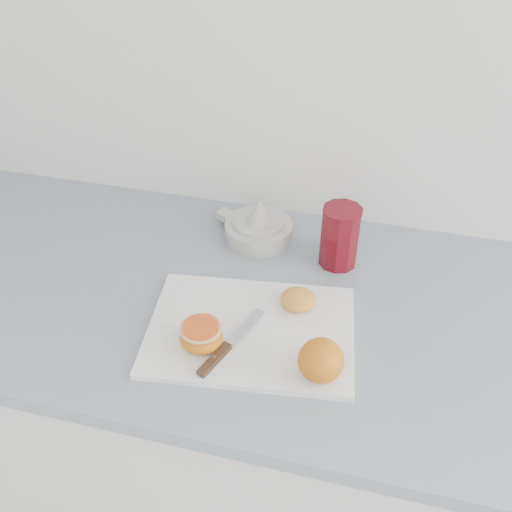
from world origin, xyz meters
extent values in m
cube|color=white|center=(0.00, 2.00, 1.35)|extent=(4.00, 0.04, 2.70)
cube|color=silver|center=(-0.16, 1.70, 0.43)|extent=(2.47, 0.60, 0.86)
cube|color=#7C91A4|center=(-0.16, 1.70, 0.88)|extent=(2.54, 0.64, 0.03)
cube|color=white|center=(-0.23, 1.61, 0.90)|extent=(0.38, 0.30, 0.01)
sphere|color=orange|center=(-0.09, 1.53, 0.94)|extent=(0.07, 0.07, 0.07)
ellipsoid|color=orange|center=(-0.30, 1.55, 0.92)|extent=(0.07, 0.07, 0.04)
cylinder|color=#DBB87D|center=(-0.30, 1.55, 0.94)|extent=(0.07, 0.07, 0.00)
cylinder|color=orange|center=(-0.30, 1.55, 0.94)|extent=(0.06, 0.06, 0.00)
ellipsoid|color=orange|center=(-0.16, 1.68, 0.92)|extent=(0.06, 0.06, 0.03)
cylinder|color=gold|center=(-0.16, 1.68, 0.92)|extent=(0.05, 0.05, 0.00)
cube|color=#422F1A|center=(-0.26, 1.52, 0.91)|extent=(0.04, 0.08, 0.01)
cube|color=#B7B7BC|center=(-0.24, 1.60, 0.91)|extent=(0.05, 0.10, 0.00)
cylinder|color=#B7B7BC|center=(-0.26, 1.52, 0.91)|extent=(0.00, 0.00, 0.01)
cylinder|color=silver|center=(-0.28, 1.88, 0.91)|extent=(0.14, 0.14, 0.04)
cylinder|color=silver|center=(-0.28, 1.88, 0.93)|extent=(0.11, 0.11, 0.01)
cone|color=silver|center=(-0.28, 1.88, 0.96)|extent=(0.05, 0.05, 0.05)
cube|color=silver|center=(-0.36, 1.92, 0.91)|extent=(0.05, 0.05, 0.01)
ellipsoid|color=#E46209|center=(-0.27, 1.87, 0.93)|extent=(0.01, 0.01, 0.00)
ellipsoid|color=#E46209|center=(-0.29, 1.90, 0.93)|extent=(0.01, 0.01, 0.00)
ellipsoid|color=#E46209|center=(-0.29, 1.87, 0.93)|extent=(0.01, 0.01, 0.00)
ellipsoid|color=#E46209|center=(-0.26, 1.88, 0.93)|extent=(0.01, 0.01, 0.00)
cylinder|color=maroon|center=(-0.11, 1.84, 0.95)|extent=(0.08, 0.08, 0.12)
cylinder|color=#CD6C00|center=(-0.11, 1.84, 0.90)|extent=(0.06, 0.06, 0.02)
cylinder|color=maroon|center=(-0.11, 1.84, 1.02)|extent=(0.08, 0.08, 0.00)
camera|label=1|loc=(-0.05, 0.93, 1.61)|focal=40.00mm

